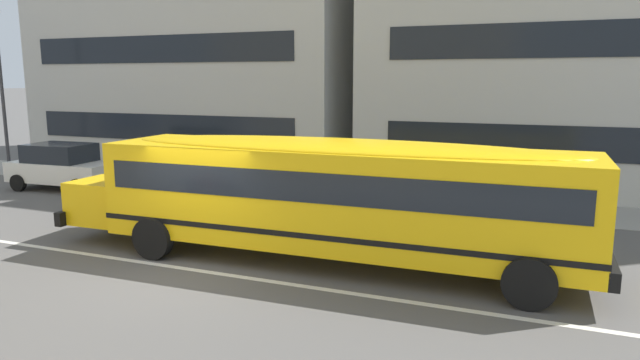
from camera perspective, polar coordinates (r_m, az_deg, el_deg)
The scene contains 8 objects.
ground_plane at distance 12.29m, azimuth -12.82°, elevation -8.77°, with size 400.00×400.00×0.00m, color #54514F.
sidewalk_far at distance 19.59m, azimuth 1.46°, elevation -1.41°, with size 120.00×3.00×0.01m, color gray.
lane_centreline at distance 12.29m, azimuth -12.82°, elevation -8.76°, with size 110.00×0.16×0.01m, color silver.
school_bus at distance 12.07m, azimuth 0.74°, elevation -1.01°, with size 12.06×2.86×2.69m.
parked_car_white_beside_sign at distance 22.33m, azimuth -24.39°, elevation 1.29°, with size 3.98×2.04×1.64m.
street_lamp at distance 27.52m, azimuth -29.47°, elevation 9.66°, with size 0.44×0.44×6.80m.
apartment_block_far_left at distance 28.91m, azimuth -10.04°, elevation 15.40°, with size 14.89×10.03×13.30m.
apartment_block_far_centre at distance 25.19m, azimuth 26.80°, elevation 15.29°, with size 16.60×11.11×13.30m.
Camera 1 is at (6.77, -9.48, 3.93)m, focal length 31.86 mm.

